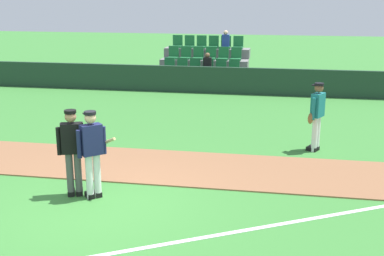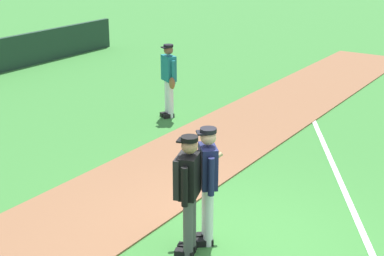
{
  "view_description": "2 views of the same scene",
  "coord_description": "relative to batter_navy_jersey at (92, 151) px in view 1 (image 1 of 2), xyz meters",
  "views": [
    {
      "loc": [
        3.36,
        -8.46,
        3.95
      ],
      "look_at": [
        1.39,
        2.47,
        0.94
      ],
      "focal_mm": 47.18,
      "sensor_mm": 36.0,
      "label": 1
    },
    {
      "loc": [
        -6.45,
        -3.59,
        4.35
      ],
      "look_at": [
        1.73,
        1.87,
        0.9
      ],
      "focal_mm": 53.97,
      "sensor_mm": 36.0,
      "label": 2
    }
  ],
  "objects": [
    {
      "name": "umpire_home_plate",
      "position": [
        -0.42,
        0.04,
        0.03
      ],
      "size": [
        0.56,
        0.4,
        1.76
      ],
      "color": "#4C4C4C",
      "rests_on": "ground"
    },
    {
      "name": "stadium_bleachers",
      "position": [
        0.2,
        12.82,
        -0.36
      ],
      "size": [
        3.9,
        2.95,
        2.3
      ],
      "color": "slate",
      "rests_on": "ground"
    },
    {
      "name": "dugout_fence",
      "position": [
        0.19,
        10.94,
        -0.44
      ],
      "size": [
        20.0,
        0.16,
        1.06
      ],
      "primitive_type": "cube",
      "color": "#1E3828",
      "rests_on": "ground"
    },
    {
      "name": "batter_navy_jersey",
      "position": [
        0.0,
        0.0,
        0.0
      ],
      "size": [
        0.72,
        0.69,
        1.76
      ],
      "color": "white",
      "rests_on": "ground"
    },
    {
      "name": "foul_line_chalk",
      "position": [
        3.19,
        -0.83,
        -0.96
      ],
      "size": [
        10.41,
        6.14,
        0.01
      ],
      "primitive_type": "cube",
      "rotation": [
        0.0,
        0.0,
        0.53
      ],
      "color": "white",
      "rests_on": "ground"
    },
    {
      "name": "infield_dirt_path",
      "position": [
        0.19,
        2.0,
        -0.95
      ],
      "size": [
        28.0,
        2.35,
        0.03
      ],
      "primitive_type": "cube",
      "color": "brown",
      "rests_on": "ground"
    },
    {
      "name": "runner_teal_jersey",
      "position": [
        4.45,
        3.89,
        -0.01
      ],
      "size": [
        0.46,
        0.6,
        1.76
      ],
      "color": "white",
      "rests_on": "ground"
    },
    {
      "name": "ground_plane",
      "position": [
        0.19,
        -0.33,
        -0.97
      ],
      "size": [
        80.0,
        80.0,
        0.0
      ],
      "primitive_type": "plane",
      "color": "#387A33"
    }
  ]
}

